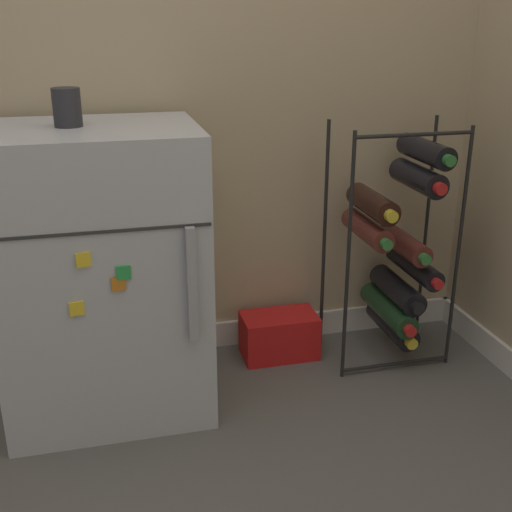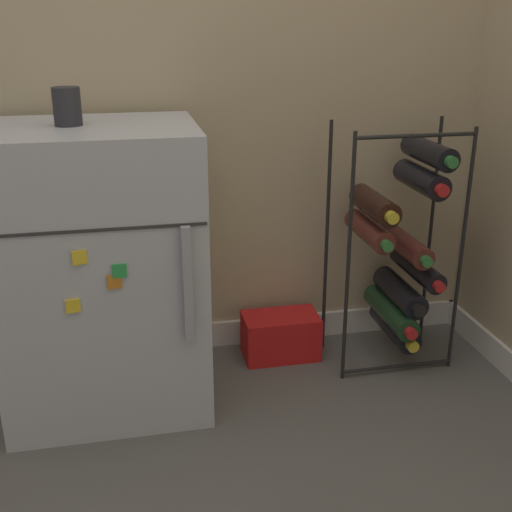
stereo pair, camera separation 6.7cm
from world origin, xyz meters
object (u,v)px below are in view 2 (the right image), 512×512
object	(u,v)px
soda_box	(281,336)
fridge_top_cup	(67,106)
mini_fridge	(103,271)
wine_rack	(400,251)

from	to	relation	value
soda_box	fridge_top_cup	world-z (taller)	fridge_top_cup
soda_box	mini_fridge	bearing A→B (deg)	-166.29
wine_rack	fridge_top_cup	size ratio (longest dim) A/B	8.05
wine_rack	fridge_top_cup	world-z (taller)	fridge_top_cup
mini_fridge	soda_box	world-z (taller)	mini_fridge
wine_rack	fridge_top_cup	xyz separation A→B (m)	(-0.99, -0.05, 0.49)
soda_box	fridge_top_cup	bearing A→B (deg)	-168.48
wine_rack	fridge_top_cup	distance (m)	1.11
wine_rack	fridge_top_cup	bearing A→B (deg)	-177.38
mini_fridge	wine_rack	distance (m)	0.94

